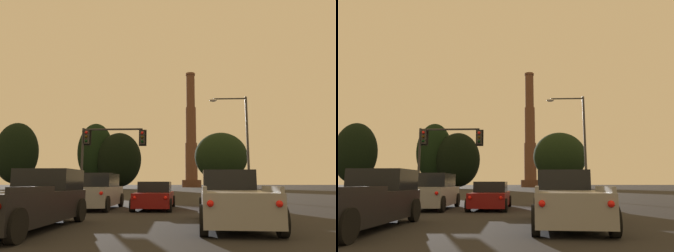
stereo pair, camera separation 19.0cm
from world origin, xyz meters
The scene contains 12 objects.
suv_right_lane_front centered at (3.54, 17.82, 0.90)m, with size 2.14×4.92×1.86m.
suv_left_lane_front centered at (-3.28, 16.97, 0.90)m, with size 2.17×4.93×1.86m.
sedan_center_lane_front centered at (-0.22, 17.20, 0.67)m, with size 2.03×4.72×1.43m.
pickup_truck_right_lane_second centered at (2.92, 10.67, 0.80)m, with size 2.41×5.58×1.82m.
pickup_truck_left_lane_second centered at (-3.37, 9.38, 0.80)m, with size 2.24×5.53×1.82m.
traffic_light_overhead_left centered at (-4.66, 23.66, 4.17)m, with size 5.01×0.50×5.47m.
street_lamp centered at (6.16, 26.83, 5.29)m, with size 3.20×0.36×8.63m.
smokestack centered at (3.94, 115.99, 16.34)m, with size 6.83×6.83×41.54m.
treeline_right_mid centered at (-14.89, 80.80, 7.16)m, with size 11.08×9.97×13.92m.
treeline_far_left centered at (-38.91, 76.21, 8.56)m, with size 10.15×9.14×15.88m.
treeline_far_right centered at (-21.28, 81.96, 9.29)m, with size 9.04×8.14×16.57m.
treeline_center_left centered at (10.30, 79.55, 7.72)m, with size 12.73×11.46×13.59m.
Camera 1 is at (1.33, -0.53, 1.34)m, focal length 35.00 mm.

